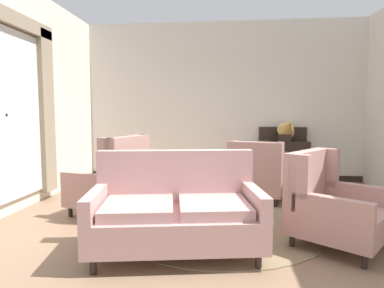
{
  "coord_description": "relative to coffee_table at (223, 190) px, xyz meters",
  "views": [
    {
      "loc": [
        0.1,
        -3.76,
        1.36
      ],
      "look_at": [
        -0.37,
        0.64,
        0.97
      ],
      "focal_mm": 30.55,
      "sensor_mm": 36.0,
      "label": 1
    }
  ],
  "objects": [
    {
      "name": "ground",
      "position": [
        -0.06,
        -0.35,
        -0.41
      ],
      "size": [
        8.85,
        8.85,
        0.0
      ],
      "primitive_type": "plane",
      "color": "#896B51"
    },
    {
      "name": "coffee_table",
      "position": [
        0.0,
        0.0,
        0.0
      ],
      "size": [
        0.82,
        0.82,
        0.51
      ],
      "color": "black",
      "rests_on": "ground"
    },
    {
      "name": "armchair_near_window",
      "position": [
        1.13,
        -0.63,
        0.0
      ],
      "size": [
        1.19,
        1.19,
        0.98
      ],
      "rotation": [
        0.0,
        0.0,
        7.21
      ],
      "color": "tan",
      "rests_on": "ground"
    },
    {
      "name": "wall_left",
      "position": [
        -2.95,
        0.6,
        1.23
      ],
      "size": [
        0.08,
        4.42,
        3.28
      ],
      "primitive_type": "cube",
      "color": "silver",
      "rests_on": "ground"
    },
    {
      "name": "armchair_far_left",
      "position": [
        0.53,
        1.07,
        -0.0
      ],
      "size": [
        1.04,
        1.08,
        0.96
      ],
      "rotation": [
        0.0,
        0.0,
        2.84
      ],
      "color": "tan",
      "rests_on": "ground"
    },
    {
      "name": "porcelain_vase",
      "position": [
        0.01,
        0.02,
        0.27
      ],
      "size": [
        0.14,
        0.14,
        0.38
      ],
      "color": "brown",
      "rests_on": "coffee_table"
    },
    {
      "name": "baseboard_back",
      "position": [
        -0.06,
        2.76,
        -0.35
      ],
      "size": [
        5.78,
        0.03,
        0.12
      ],
      "primitive_type": "cube",
      "color": "black",
      "rests_on": "ground"
    },
    {
      "name": "gramophone",
      "position": [
        1.22,
        2.42,
        0.69
      ],
      "size": [
        0.42,
        0.51,
        0.53
      ],
      "color": "black",
      "rests_on": "sideboard"
    },
    {
      "name": "side_table",
      "position": [
        0.81,
        1.36,
        0.04
      ],
      "size": [
        0.47,
        0.47,
        0.75
      ],
      "color": "black",
      "rests_on": "ground"
    },
    {
      "name": "sideboard",
      "position": [
        1.17,
        2.52,
        0.08
      ],
      "size": [
        0.95,
        0.38,
        1.12
      ],
      "color": "black",
      "rests_on": "ground"
    },
    {
      "name": "wall_back",
      "position": [
        -0.06,
        2.81,
        1.23
      ],
      "size": [
        5.94,
        0.08,
        3.28
      ],
      "primitive_type": "cube",
      "color": "silver",
      "rests_on": "ground"
    },
    {
      "name": "armchair_foreground_right",
      "position": [
        -1.51,
        0.17,
        0.03
      ],
      "size": [
        1.07,
        1.06,
        1.08
      ],
      "rotation": [
        0.0,
        0.0,
        4.42
      ],
      "color": "tan",
      "rests_on": "ground"
    },
    {
      "name": "window_with_curtains",
      "position": [
        -2.86,
        -0.07,
        1.11
      ],
      "size": [
        0.12,
        2.16,
        2.61
      ],
      "color": "silver"
    },
    {
      "name": "settee",
      "position": [
        -0.45,
        -0.99,
        -0.0
      ],
      "size": [
        1.76,
        1.12,
        0.99
      ],
      "rotation": [
        0.0,
        0.0,
        0.17
      ],
      "color": "tan",
      "rests_on": "ground"
    },
    {
      "name": "area_rug",
      "position": [
        -0.06,
        -0.05,
        -0.4
      ],
      "size": [
        2.69,
        2.69,
        0.01
      ],
      "primitive_type": "cylinder",
      "color": "#847051",
      "rests_on": "ground"
    }
  ]
}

